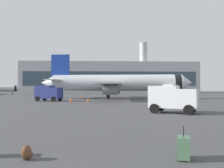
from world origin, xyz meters
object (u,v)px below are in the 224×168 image
at_px(airplane_at_gate, 116,83).
at_px(fuel_truck, 175,91).
at_px(rolling_suitcase, 184,147).
at_px(cargo_van, 173,98).
at_px(safety_cone_far, 83,96).
at_px(safety_cone_near, 71,100).
at_px(safety_cone_mid, 88,100).
at_px(service_truck, 49,92).
at_px(traveller_backpack, 27,153).

distance_m(airplane_at_gate, fuel_truck, 13.65).
relative_size(fuel_truck, rolling_suitcase, 5.45).
distance_m(cargo_van, safety_cone_far, 38.43).
xyz_separation_m(safety_cone_near, rolling_suitcase, (7.97, -32.81, -0.00)).
distance_m(safety_cone_mid, rolling_suitcase, 33.74).
xyz_separation_m(service_truck, rolling_suitcase, (12.59, -36.42, -1.22)).
bearing_deg(traveller_backpack, cargo_van, 56.91).
height_order(cargo_van, safety_cone_mid, cargo_van).
xyz_separation_m(fuel_truck, safety_cone_near, (-21.93, -11.92, -1.38)).
bearing_deg(airplane_at_gate, service_truck, -141.37).
relative_size(safety_cone_far, rolling_suitcase, 0.65).
bearing_deg(airplane_at_gate, safety_cone_near, -121.26).
distance_m(service_truck, cargo_van, 27.67).
relative_size(service_truck, cargo_van, 1.09).
height_order(safety_cone_near, traveller_backpack, safety_cone_near).
bearing_deg(rolling_suitcase, cargo_van, 74.13).
distance_m(cargo_van, rolling_suitcase, 14.93).
xyz_separation_m(airplane_at_gate, fuel_truck, (13.33, -2.26, -1.88)).
bearing_deg(safety_cone_mid, service_truck, 158.09).
bearing_deg(service_truck, airplane_at_gate, 38.63).
bearing_deg(rolling_suitcase, safety_cone_mid, 98.53).
distance_m(safety_cone_mid, traveller_backpack, 33.17).
bearing_deg(service_truck, rolling_suitcase, -70.93).
bearing_deg(airplane_at_gate, safety_cone_mid, -112.47).
height_order(fuel_truck, traveller_backpack, fuel_truck).
distance_m(safety_cone_near, traveller_backpack, 32.74).
height_order(fuel_truck, cargo_van, fuel_truck).
bearing_deg(safety_cone_mid, airplane_at_gate, 67.53).
xyz_separation_m(airplane_at_gate, rolling_suitcase, (-0.63, -46.98, -3.27)).
relative_size(airplane_at_gate, safety_cone_mid, 47.20).
height_order(service_truck, safety_cone_far, service_truck).
xyz_separation_m(fuel_truck, safety_cone_mid, (-18.96, -11.36, -1.40)).
bearing_deg(fuel_truck, cargo_van, -108.01).
relative_size(safety_cone_near, traveller_backpack, 1.67).
bearing_deg(safety_cone_near, rolling_suitcase, -76.34).
distance_m(service_truck, rolling_suitcase, 38.55).
distance_m(fuel_truck, cargo_van, 31.97).
bearing_deg(service_truck, fuel_truck, 17.38).
bearing_deg(safety_cone_far, fuel_truck, -16.32).
height_order(safety_cone_far, traveller_backpack, safety_cone_far).
height_order(fuel_truck, safety_cone_mid, fuel_truck).
relative_size(safety_cone_near, safety_cone_far, 1.11).
distance_m(service_truck, fuel_truck, 27.82).
distance_m(cargo_van, safety_cone_mid, 21.12).
relative_size(safety_cone_mid, traveller_backpack, 1.58).
distance_m(service_truck, safety_cone_near, 5.98).
bearing_deg(safety_cone_far, safety_cone_mid, -82.24).
relative_size(airplane_at_gate, safety_cone_near, 44.69).
distance_m(airplane_at_gate, safety_cone_near, 16.90).
bearing_deg(cargo_van, traveller_backpack, -123.09).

